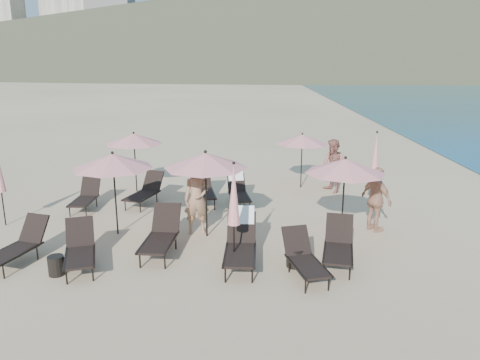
{
  "coord_description": "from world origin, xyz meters",
  "views": [
    {
      "loc": [
        0.37,
        -10.15,
        4.69
      ],
      "look_at": [
        0.19,
        3.5,
        1.1
      ],
      "focal_mm": 35.0,
      "sensor_mm": 36.0,
      "label": 1
    }
  ],
  "objects_px": {
    "umbrella_open_3": "(134,139)",
    "umbrella_closed_0": "(234,195)",
    "lounger_0": "(19,244)",
    "side_table_0": "(56,265)",
    "lounger_7": "(145,191)",
    "beachgoer_a": "(197,199)",
    "lounger_5": "(338,245)",
    "umbrella_open_2": "(345,166)",
    "lounger_9": "(238,190)",
    "lounger_6": "(86,196)",
    "lounger_8": "(202,185)",
    "lounger_2": "(161,234)",
    "beachgoer_c": "(376,199)",
    "lounger_3": "(241,241)",
    "umbrella_open_1": "(206,160)",
    "umbrella_open_0": "(113,161)",
    "side_table_1": "(295,257)",
    "lounger_4": "(304,258)",
    "beachgoer_b": "(333,166)",
    "umbrella_open_4": "(302,139)",
    "umbrella_closed_1": "(375,156)",
    "lounger_1": "(80,249)"
  },
  "relations": [
    {
      "from": "lounger_6",
      "to": "beachgoer_a",
      "type": "bearing_deg",
      "value": -27.4
    },
    {
      "from": "umbrella_open_3",
      "to": "umbrella_closed_1",
      "type": "distance_m",
      "value": 8.19
    },
    {
      "from": "lounger_4",
      "to": "lounger_2",
      "type": "bearing_deg",
      "value": 146.36
    },
    {
      "from": "lounger_0",
      "to": "lounger_4",
      "type": "bearing_deg",
      "value": 11.4
    },
    {
      "from": "lounger_5",
      "to": "umbrella_open_2",
      "type": "xyz_separation_m",
      "value": [
        0.39,
        1.57,
        1.52
      ]
    },
    {
      "from": "lounger_7",
      "to": "lounger_8",
      "type": "relative_size",
      "value": 0.92
    },
    {
      "from": "lounger_5",
      "to": "lounger_9",
      "type": "height_order",
      "value": "lounger_9"
    },
    {
      "from": "beachgoer_c",
      "to": "umbrella_open_1",
      "type": "bearing_deg",
      "value": 66.08
    },
    {
      "from": "lounger_2",
      "to": "lounger_5",
      "type": "relative_size",
      "value": 1.04
    },
    {
      "from": "umbrella_open_4",
      "to": "beachgoer_a",
      "type": "relative_size",
      "value": 1.07
    },
    {
      "from": "umbrella_open_2",
      "to": "beachgoer_c",
      "type": "distance_m",
      "value": 1.61
    },
    {
      "from": "lounger_0",
      "to": "umbrella_closed_1",
      "type": "relative_size",
      "value": 0.71
    },
    {
      "from": "lounger_0",
      "to": "lounger_3",
      "type": "relative_size",
      "value": 0.94
    },
    {
      "from": "lounger_2",
      "to": "lounger_3",
      "type": "relative_size",
      "value": 0.98
    },
    {
      "from": "lounger_4",
      "to": "lounger_8",
      "type": "xyz_separation_m",
      "value": [
        -2.75,
        5.48,
        0.13
      ]
    },
    {
      "from": "beachgoer_a",
      "to": "lounger_8",
      "type": "bearing_deg",
      "value": 83.12
    },
    {
      "from": "lounger_0",
      "to": "side_table_0",
      "type": "xyz_separation_m",
      "value": [
        1.11,
        -0.63,
        -0.23
      ]
    },
    {
      "from": "lounger_0",
      "to": "side_table_0",
      "type": "height_order",
      "value": "lounger_0"
    },
    {
      "from": "lounger_5",
      "to": "umbrella_open_2",
      "type": "distance_m",
      "value": 2.22
    },
    {
      "from": "umbrella_open_3",
      "to": "umbrella_closed_0",
      "type": "relative_size",
      "value": 0.86
    },
    {
      "from": "umbrella_open_0",
      "to": "side_table_1",
      "type": "height_order",
      "value": "umbrella_open_0"
    },
    {
      "from": "umbrella_closed_0",
      "to": "beachgoer_a",
      "type": "height_order",
      "value": "umbrella_closed_0"
    },
    {
      "from": "lounger_5",
      "to": "side_table_0",
      "type": "relative_size",
      "value": 4.09
    },
    {
      "from": "lounger_9",
      "to": "beachgoer_b",
      "type": "distance_m",
      "value": 3.68
    },
    {
      "from": "lounger_9",
      "to": "umbrella_open_3",
      "type": "distance_m",
      "value": 4.21
    },
    {
      "from": "lounger_9",
      "to": "lounger_7",
      "type": "bearing_deg",
      "value": 172.54
    },
    {
      "from": "lounger_2",
      "to": "umbrella_closed_0",
      "type": "height_order",
      "value": "umbrella_closed_0"
    },
    {
      "from": "lounger_5",
      "to": "side_table_1",
      "type": "relative_size",
      "value": 4.18
    },
    {
      "from": "lounger_9",
      "to": "side_table_1",
      "type": "xyz_separation_m",
      "value": [
        1.41,
        -4.76,
        -0.26
      ]
    },
    {
      "from": "side_table_0",
      "to": "umbrella_open_2",
      "type": "bearing_deg",
      "value": 18.39
    },
    {
      "from": "lounger_0",
      "to": "side_table_1",
      "type": "relative_size",
      "value": 4.15
    },
    {
      "from": "umbrella_open_3",
      "to": "umbrella_open_4",
      "type": "distance_m",
      "value": 6.01
    },
    {
      "from": "beachgoer_b",
      "to": "beachgoer_c",
      "type": "xyz_separation_m",
      "value": [
        0.5,
        -3.9,
        -0.04
      ]
    },
    {
      "from": "umbrella_open_0",
      "to": "umbrella_open_1",
      "type": "xyz_separation_m",
      "value": [
        2.46,
        -0.13,
        0.06
      ]
    },
    {
      "from": "lounger_7",
      "to": "beachgoer_a",
      "type": "distance_m",
      "value": 3.24
    },
    {
      "from": "lounger_6",
      "to": "umbrella_open_4",
      "type": "xyz_separation_m",
      "value": [
        7.12,
        2.66,
        1.38
      ]
    },
    {
      "from": "lounger_6",
      "to": "umbrella_closed_0",
      "type": "distance_m",
      "value": 6.57
    },
    {
      "from": "lounger_1",
      "to": "beachgoer_c",
      "type": "xyz_separation_m",
      "value": [
        7.38,
        2.45,
        0.45
      ]
    },
    {
      "from": "umbrella_closed_1",
      "to": "beachgoer_c",
      "type": "bearing_deg",
      "value": -101.9
    },
    {
      "from": "umbrella_closed_0",
      "to": "umbrella_closed_1",
      "type": "bearing_deg",
      "value": 44.38
    },
    {
      "from": "beachgoer_a",
      "to": "beachgoer_b",
      "type": "bearing_deg",
      "value": 33.46
    },
    {
      "from": "lounger_1",
      "to": "lounger_3",
      "type": "distance_m",
      "value": 3.68
    },
    {
      "from": "lounger_7",
      "to": "lounger_6",
      "type": "bearing_deg",
      "value": -145.75
    },
    {
      "from": "beachgoer_c",
      "to": "lounger_5",
      "type": "bearing_deg",
      "value": 116.9
    },
    {
      "from": "umbrella_open_3",
      "to": "lounger_6",
      "type": "bearing_deg",
      "value": -118.86
    },
    {
      "from": "lounger_5",
      "to": "umbrella_open_3",
      "type": "xyz_separation_m",
      "value": [
        -6.1,
        6.03,
        1.45
      ]
    },
    {
      "from": "lounger_8",
      "to": "umbrella_closed_0",
      "type": "distance_m",
      "value": 5.4
    },
    {
      "from": "lounger_3",
      "to": "lounger_8",
      "type": "relative_size",
      "value": 0.97
    },
    {
      "from": "lounger_6",
      "to": "umbrella_open_2",
      "type": "distance_m",
      "value": 8.15
    },
    {
      "from": "lounger_4",
      "to": "umbrella_closed_0",
      "type": "xyz_separation_m",
      "value": [
        -1.55,
        0.35,
        1.31
      ]
    }
  ]
}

